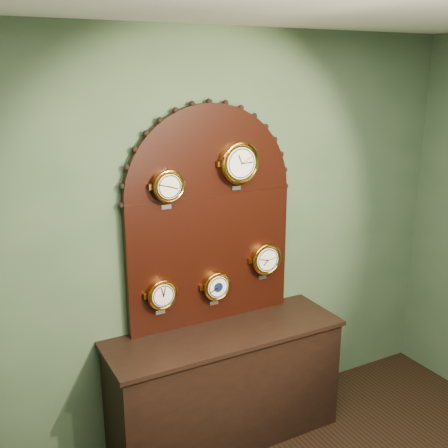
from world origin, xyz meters
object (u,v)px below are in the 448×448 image
display_board (210,210)px  hygrometer (162,294)px  arabic_clock (239,163)px  tide_clock (265,259)px  shop_counter (225,387)px  roman_clock (168,186)px  barometer (216,286)px

display_board → hygrometer: (-0.39, -0.07, -0.50)m
arabic_clock → tide_clock: bearing=0.3°
arabic_clock → shop_counter: bearing=-140.5°
roman_clock → barometer: 0.81m
hygrometer → arabic_clock: bearing=-0.2°
shop_counter → display_board: bearing=90.0°
hygrometer → barometer: bearing=-0.0°
barometer → shop_counter: bearing=-93.8°
display_board → arabic_clock: size_ratio=4.61×
shop_counter → barometer: barometer is taller
display_board → hygrometer: display_board is taller
hygrometer → barometer: size_ratio=1.00×
display_board → barometer: display_board is taller
tide_clock → roman_clock: bearing=180.0°
roman_clock → arabic_clock: size_ratio=0.79×
roman_clock → arabic_clock: 0.52m
arabic_clock → tide_clock: (0.22, 0.00, -0.71)m
arabic_clock → hygrometer: (-0.57, 0.00, -0.82)m
roman_clock → barometer: bearing=-0.0°
shop_counter → arabic_clock: bearing=39.5°
shop_counter → arabic_clock: size_ratio=4.82×
roman_clock → display_board: bearing=11.5°
roman_clock → tide_clock: 0.95m
shop_counter → barometer: bearing=86.2°
shop_counter → hygrometer: 0.84m
arabic_clock → barometer: 0.86m
arabic_clock → hygrometer: arabic_clock is taller
roman_clock → hygrometer: (-0.07, 0.00, -0.71)m
roman_clock → barometer: size_ratio=1.02×
shop_counter → barometer: size_ratio=6.24×
tide_clock → shop_counter: bearing=-159.4°
hygrometer → tide_clock: (0.80, -0.00, 0.11)m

